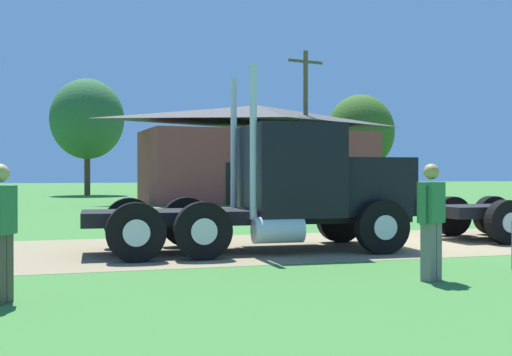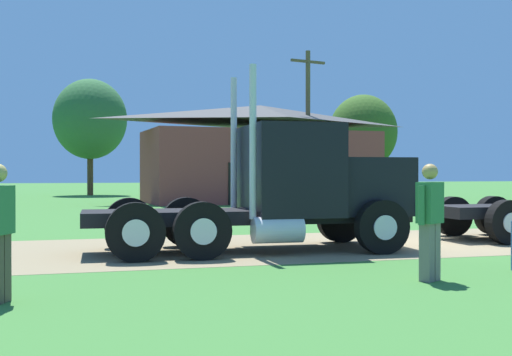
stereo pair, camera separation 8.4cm
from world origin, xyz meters
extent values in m
plane|color=#3A7230|center=(0.00, 0.00, 0.00)|extent=(200.00, 200.00, 0.00)
cube|color=#877655|center=(0.00, 0.00, 0.00)|extent=(120.00, 5.58, 0.01)
cube|color=black|center=(-4.09, -0.65, 0.74)|extent=(6.88, 1.80, 0.28)
cube|color=black|center=(-1.49, -0.74, 1.36)|extent=(1.69, 2.09, 1.23)
cube|color=silver|center=(-0.63, -0.77, 0.92)|extent=(0.24, 2.23, 0.32)
cube|color=black|center=(-3.20, -0.68, 1.71)|extent=(1.88, 2.39, 1.92)
cube|color=#2D3D4C|center=(-2.28, -0.71, 2.09)|extent=(0.11, 1.94, 0.85)
cylinder|color=silver|center=(-4.18, 0.28, 2.27)|extent=(0.14, 0.14, 3.05)
cylinder|color=silver|center=(-4.25, -1.56, 2.27)|extent=(0.14, 0.14, 3.05)
cylinder|color=silver|center=(-3.77, -1.68, 0.53)|extent=(1.02, 0.56, 0.52)
cylinder|color=black|center=(-1.53, 0.42, 0.55)|extent=(1.12, 0.34, 1.11)
cylinder|color=silver|center=(-1.52, 0.58, 0.55)|extent=(0.50, 0.06, 0.50)
cylinder|color=black|center=(-1.61, -1.90, 0.55)|extent=(1.12, 0.34, 1.11)
cylinder|color=silver|center=(-1.62, -2.06, 0.55)|extent=(0.50, 0.06, 0.50)
cylinder|color=black|center=(-6.46, 0.60, 0.55)|extent=(1.12, 0.34, 1.11)
cylinder|color=silver|center=(-6.46, 0.76, 0.55)|extent=(0.50, 0.06, 0.50)
cylinder|color=black|center=(-6.55, -1.72, 0.55)|extent=(1.12, 0.34, 1.11)
cylinder|color=silver|center=(-6.55, -1.88, 0.55)|extent=(0.50, 0.06, 0.50)
cylinder|color=black|center=(-5.22, 0.56, 0.55)|extent=(1.12, 0.34, 1.11)
cylinder|color=silver|center=(-5.21, 0.72, 0.55)|extent=(0.50, 0.06, 0.50)
cylinder|color=black|center=(-5.30, -1.76, 0.55)|extent=(1.12, 0.34, 1.11)
cylinder|color=silver|center=(-5.30, -1.92, 0.55)|extent=(0.50, 0.06, 0.50)
cylinder|color=black|center=(1.96, 1.10, 0.52)|extent=(1.03, 0.30, 1.03)
cylinder|color=silver|center=(1.96, 1.26, 0.52)|extent=(0.46, 0.04, 0.46)
cylinder|color=black|center=(1.97, -1.11, 0.52)|extent=(1.03, 0.30, 1.03)
cylinder|color=silver|center=(1.97, -1.27, 0.52)|extent=(0.46, 0.04, 0.46)
cylinder|color=black|center=(3.21, 1.10, 0.52)|extent=(1.03, 0.30, 1.03)
cylinder|color=silver|center=(3.21, 1.26, 0.52)|extent=(0.46, 0.04, 0.46)
cube|color=#33723F|center=(-8.57, -5.05, 1.18)|extent=(0.40, 0.47, 0.62)
sphere|color=tan|center=(-8.57, -5.05, 1.65)|extent=(0.24, 0.24, 0.24)
cube|color=brown|center=(-8.54, -4.97, 0.44)|extent=(0.23, 0.22, 0.87)
cylinder|color=#33723F|center=(-8.47, -4.82, 1.15)|extent=(0.10, 0.10, 0.59)
cube|color=#33723F|center=(-2.41, -5.06, 1.20)|extent=(0.48, 0.43, 0.63)
sphere|color=tan|center=(-2.41, -5.06, 1.67)|extent=(0.24, 0.24, 0.24)
cube|color=slate|center=(-2.49, -5.10, 0.44)|extent=(0.23, 0.24, 0.88)
cube|color=slate|center=(-2.34, -5.01, 0.44)|extent=(0.23, 0.24, 0.88)
cylinder|color=#33723F|center=(-2.63, -5.18, 1.17)|extent=(0.10, 0.10, 0.59)
cylinder|color=#33723F|center=(-2.19, -4.93, 1.17)|extent=(0.10, 0.10, 0.59)
cube|color=brown|center=(2.63, 21.49, 2.00)|extent=(13.15, 6.59, 4.01)
pyramid|color=#3D3D3D|center=(2.63, 21.49, 5.02)|extent=(13.81, 6.92, 1.01)
cube|color=black|center=(0.91, 18.47, 1.10)|extent=(1.80, 0.18, 2.20)
cylinder|color=brown|center=(4.96, 20.00, 4.24)|extent=(0.26, 0.26, 8.48)
cube|color=brown|center=(4.96, 20.00, 7.88)|extent=(2.18, 0.62, 0.14)
cylinder|color=#513823|center=(-6.44, 35.99, 1.76)|extent=(0.44, 0.44, 3.53)
ellipsoid|color=#2E6132|center=(-6.44, 35.99, 5.71)|extent=(5.45, 5.45, 6.00)
cylinder|color=#513823|center=(12.35, 28.52, 1.33)|extent=(0.44, 0.44, 2.67)
ellipsoid|color=#365B1E|center=(12.35, 28.52, 4.61)|extent=(4.86, 4.86, 5.35)
camera|label=1|loc=(-7.73, -13.75, 1.64)|focal=45.20mm
camera|label=2|loc=(-7.65, -13.77, 1.64)|focal=45.20mm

